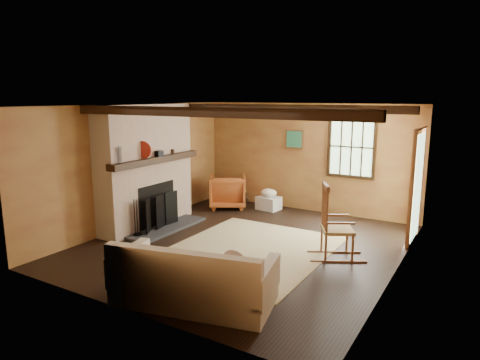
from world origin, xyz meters
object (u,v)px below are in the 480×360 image
Objects in this scene: armchair at (228,191)px; fireplace at (147,171)px; laundry_basket at (269,203)px; sofa at (193,282)px; rocking_chair at (335,227)px.

fireplace is at bearing 42.42° from armchair.
fireplace is 2.22m from armchair.
fireplace is 2.93m from laundry_basket.
sofa is 4.28× the size of laundry_basket.
sofa is at bearing 86.10° from armchair.
fireplace is 4.80× the size of laundry_basket.
sofa is at bearing -38.50° from fireplace.
rocking_chair reaches higher than laundry_basket.
rocking_chair is (3.75, 0.22, -0.59)m from fireplace.
armchair is at bearing -161.24° from laundry_basket.
rocking_chair reaches higher than sofa.
fireplace reaches higher than laundry_basket.
fireplace is 1.12× the size of sofa.
laundry_basket is (-2.25, 2.11, -0.36)m from rocking_chair.
armchair is at bearing 31.35° from rocking_chair.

